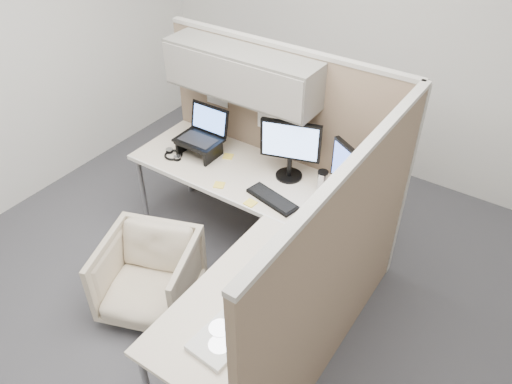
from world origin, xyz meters
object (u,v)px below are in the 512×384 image
Objects in this scene: desk at (249,221)px; monitor_left at (290,145)px; office_chair at (149,273)px; keyboard at (272,199)px.

desk is 0.63m from monitor_left.
keyboard reaches higher than office_chair.
desk is at bearing -106.16° from monitor_left.
monitor_left is 1.17× the size of keyboard.
monitor_left reaches higher than desk.
monitor_left reaches higher than office_chair.
office_chair is 1.35m from monitor_left.
desk is 3.08× the size of office_chair.
office_chair is at bearing -113.55° from keyboard.
monitor_left is 0.41m from keyboard.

